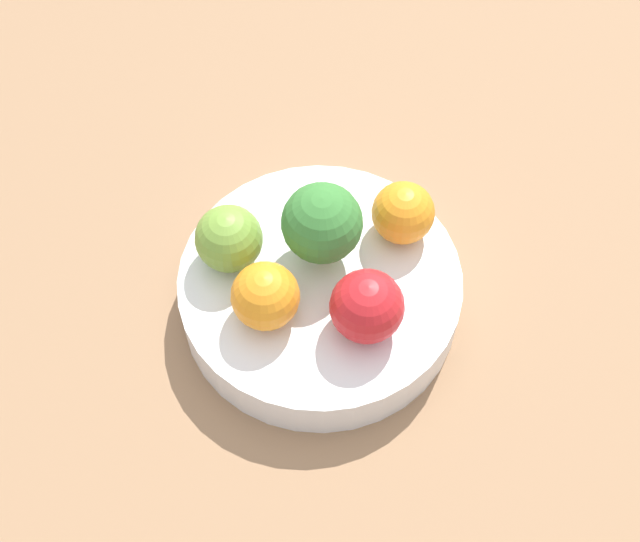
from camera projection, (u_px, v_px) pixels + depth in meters
The scene contains 8 objects.
ground_plane at pixel (320, 317), 0.72m from camera, with size 6.00×6.00×0.00m, color gray.
table_surface at pixel (320, 311), 0.71m from camera, with size 1.20×1.20×0.02m.
bowl at pixel (320, 292), 0.68m from camera, with size 0.21×0.21×0.04m.
broccoli at pixel (322, 224), 0.64m from camera, with size 0.06×0.06×0.07m.
apple_red at pixel (229, 239), 0.65m from camera, with size 0.05×0.05×0.05m.
apple_green at pixel (367, 306), 0.62m from camera, with size 0.05×0.05×0.05m.
orange_front at pixel (265, 296), 0.63m from camera, with size 0.05×0.05×0.05m.
orange_back at pixel (403, 213), 0.67m from camera, with size 0.05×0.05×0.05m.
Camera 1 is at (-0.12, 0.32, 0.63)m, focal length 50.00 mm.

